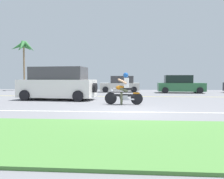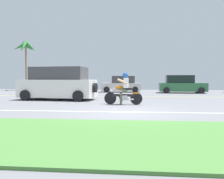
% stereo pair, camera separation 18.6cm
% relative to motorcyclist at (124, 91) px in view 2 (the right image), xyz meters
% --- Properties ---
extents(ground, '(56.00, 30.00, 0.04)m').
position_rel_motorcyclist_xyz_m(ground, '(0.07, 0.50, -0.71)').
color(ground, slate).
extents(grass_median, '(56.00, 3.80, 0.06)m').
position_rel_motorcyclist_xyz_m(grass_median, '(0.07, -6.60, -0.66)').
color(grass_median, '#477A38').
rests_on(grass_median, ground).
extents(lane_line_near, '(50.40, 0.12, 0.01)m').
position_rel_motorcyclist_xyz_m(lane_line_near, '(0.07, -2.62, -0.68)').
color(lane_line_near, silver).
rests_on(lane_line_near, ground).
extents(lane_line_far, '(50.40, 0.12, 0.01)m').
position_rel_motorcyclist_xyz_m(lane_line_far, '(0.07, 5.22, -0.68)').
color(lane_line_far, yellow).
rests_on(lane_line_far, ground).
extents(motorcyclist, '(1.95, 0.64, 1.63)m').
position_rel_motorcyclist_xyz_m(motorcyclist, '(0.00, 0.00, 0.00)').
color(motorcyclist, black).
rests_on(motorcyclist, ground).
extents(suv_nearby, '(4.92, 2.49, 2.04)m').
position_rel_motorcyclist_xyz_m(suv_nearby, '(-4.18, 2.31, 0.30)').
color(suv_nearby, white).
rests_on(suv_nearby, ground).
extents(parked_car_0, '(4.49, 1.98, 1.66)m').
position_rel_motorcyclist_xyz_m(parked_car_0, '(-6.58, 10.76, 0.08)').
color(parked_car_0, white).
rests_on(parked_car_0, ground).
extents(parked_car_1, '(3.85, 1.97, 1.58)m').
position_rel_motorcyclist_xyz_m(parked_car_1, '(-0.63, 10.77, 0.04)').
color(parked_car_1, beige).
rests_on(parked_car_1, ground).
extents(parked_car_2, '(4.23, 2.03, 1.63)m').
position_rel_motorcyclist_xyz_m(parked_car_2, '(4.94, 9.86, 0.07)').
color(parked_car_2, '#2D663D').
rests_on(parked_car_2, ground).
extents(palm_tree_0, '(2.75, 2.81, 5.56)m').
position_rel_motorcyclist_xyz_m(palm_tree_0, '(-11.66, 13.37, 4.02)').
color(palm_tree_0, '#846B4C').
rests_on(palm_tree_0, ground).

